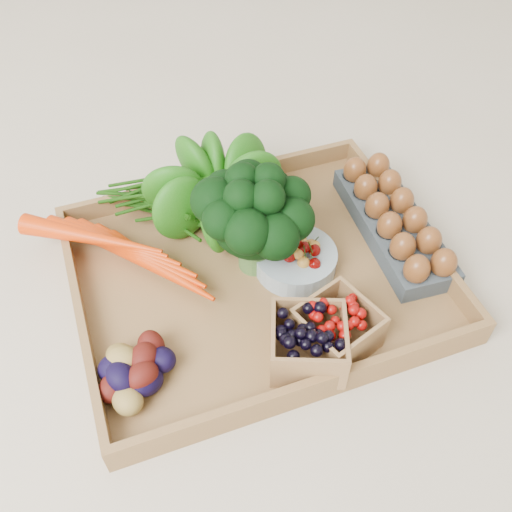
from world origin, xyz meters
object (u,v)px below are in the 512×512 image
object	(u,v)px
tray	(256,278)
egg_carton	(393,226)
cherry_bowl	(296,260)
broccoli	(255,235)

from	to	relation	value
tray	egg_carton	size ratio (longest dim) A/B	1.94
tray	cherry_bowl	size ratio (longest dim) A/B	4.26
tray	egg_carton	xyz separation A→B (m)	(0.25, 0.01, 0.02)
tray	broccoli	xyz separation A→B (m)	(0.01, 0.02, 0.07)
broccoli	cherry_bowl	bearing A→B (deg)	-25.32
broccoli	egg_carton	world-z (taller)	broccoli
cherry_bowl	egg_carton	world-z (taller)	cherry_bowl
cherry_bowl	egg_carton	xyz separation A→B (m)	(0.18, 0.01, -0.00)
cherry_bowl	egg_carton	bearing A→B (deg)	4.68
broccoli	cherry_bowl	distance (m)	0.08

